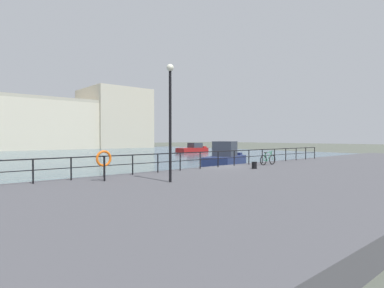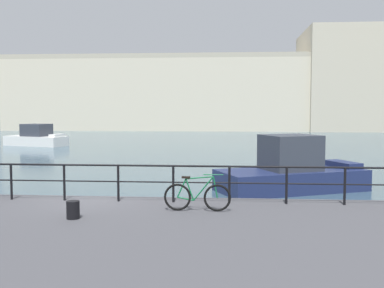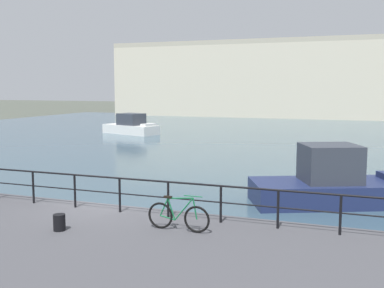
# 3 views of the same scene
# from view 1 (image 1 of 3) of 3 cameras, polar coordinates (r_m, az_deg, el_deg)

# --- Properties ---
(ground_plane) EXTENTS (240.00, 240.00, 0.00)m
(ground_plane) POSITION_cam_1_polar(r_m,az_deg,el_deg) (21.79, 4.67, -5.92)
(ground_plane) COLOR #4C5147
(water_basin) EXTENTS (80.00, 60.00, 0.01)m
(water_basin) POSITION_cam_1_polar(r_m,az_deg,el_deg) (47.99, -21.97, -2.10)
(water_basin) COLOR #385160
(water_basin) RESTS_ON ground_plane
(quay_promenade) EXTENTS (56.00, 13.00, 0.73)m
(quay_promenade) POSITION_cam_1_polar(r_m,az_deg,el_deg) (17.82, 19.82, -6.40)
(quay_promenade) COLOR #47474C
(quay_promenade) RESTS_ON ground_plane
(harbor_building) EXTENTS (61.19, 16.26, 15.42)m
(harbor_building) POSITION_cam_1_polar(r_m,az_deg,el_deg) (79.99, -24.93, 3.49)
(harbor_building) COLOR beige
(harbor_building) RESTS_ON ground_plane
(moored_green_narrowboat) EXTENTS (5.89, 2.60, 1.71)m
(moored_green_narrowboat) POSITION_cam_1_polar(r_m,az_deg,el_deg) (57.13, 0.20, -0.88)
(moored_green_narrowboat) COLOR maroon
(moored_green_narrowboat) RESTS_ON water_basin
(moored_white_yacht) EXTENTS (6.58, 4.79, 2.32)m
(moored_white_yacht) POSITION_cam_1_polar(r_m,az_deg,el_deg) (30.36, 6.14, -2.40)
(moored_white_yacht) COLOR navy
(moored_white_yacht) RESTS_ON water_basin
(quay_railing) EXTENTS (25.79, 0.07, 1.08)m
(quay_railing) POSITION_cam_1_polar(r_m,az_deg,el_deg) (20.64, 4.82, -2.23)
(quay_railing) COLOR black
(quay_railing) RESTS_ON quay_promenade
(parked_bicycle) EXTENTS (1.77, 0.10, 0.98)m
(parked_bicycle) POSITION_cam_1_polar(r_m,az_deg,el_deg) (23.00, 13.79, -2.78)
(parked_bicycle) COLOR black
(parked_bicycle) RESTS_ON quay_promenade
(mooring_bollard) EXTENTS (0.32, 0.32, 0.44)m
(mooring_bollard) POSITION_cam_1_polar(r_m,az_deg,el_deg) (19.98, 11.40, -3.86)
(mooring_bollard) COLOR black
(mooring_bollard) RESTS_ON quay_promenade
(life_ring_stand) EXTENTS (0.75, 0.15, 1.40)m
(life_ring_stand) POSITION_cam_1_polar(r_m,az_deg,el_deg) (14.62, -15.92, -2.77)
(life_ring_stand) COLOR black
(life_ring_stand) RESTS_ON quay_promenade
(quay_lamp_post) EXTENTS (0.32, 0.32, 5.20)m
(quay_lamp_post) POSITION_cam_1_polar(r_m,az_deg,el_deg) (13.75, -4.04, 6.62)
(quay_lamp_post) COLOR black
(quay_lamp_post) RESTS_ON quay_promenade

